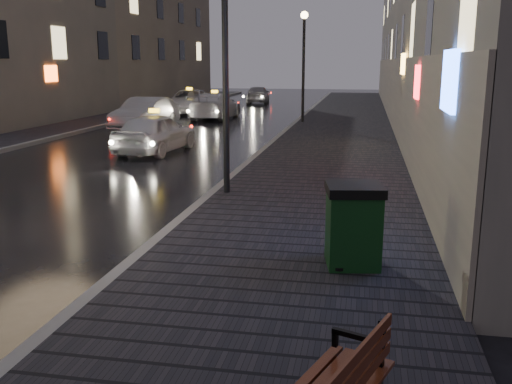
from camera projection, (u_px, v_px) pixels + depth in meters
sidewalk at (343, 126)px, 27.10m from camera, size 4.60×58.00×0.15m
curb at (293, 125)px, 27.54m from camera, size 0.20×58.00×0.15m
sidewalk_far at (97, 121)px, 29.39m from camera, size 2.40×58.00×0.15m
curb_far at (120, 122)px, 29.16m from camera, size 0.20×58.00×0.15m
building_far_c at (138, 31)px, 46.29m from camera, size 6.00×22.00×11.00m
lamp_near at (225, 42)px, 12.35m from camera, size 0.36×0.36×5.28m
lamp_far at (304, 53)px, 27.67m from camera, size 0.36×0.36×5.28m
trash_bin at (353, 224)px, 8.28m from camera, size 0.91×0.91×1.21m
taxi_near at (155, 133)px, 19.54m from camera, size 1.98×4.18×1.38m
car_left_mid at (145, 114)px, 26.12m from camera, size 1.92×4.59×1.48m
taxi_mid at (215, 106)px, 31.18m from camera, size 2.08×4.93×1.42m
taxi_far at (190, 101)px, 34.73m from camera, size 2.65×5.23×1.42m
car_far at (258, 94)px, 42.64m from camera, size 2.02×4.10×1.34m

